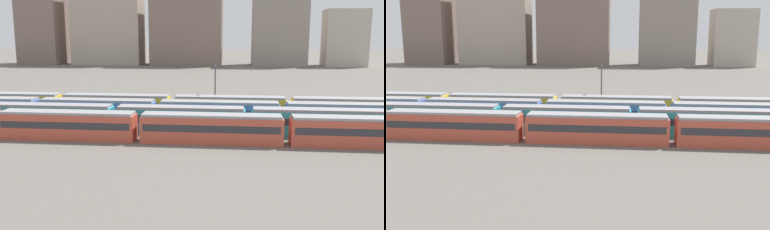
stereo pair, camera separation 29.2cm
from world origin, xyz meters
TOP-DOWN VIEW (x-y plane):
  - ground_plane at (0.00, 7.80)m, footprint 600.00×600.00m
  - train_track_0 at (32.25, 0.00)m, footprint 93.60×3.06m
  - train_track_1 at (27.63, 5.20)m, footprint 93.60×3.06m
  - train_track_2 at (42.27, 10.40)m, footprint 112.50×3.06m
  - train_track_3 at (34.31, 15.60)m, footprint 93.60×3.06m
  - catenary_pole_1 at (31.76, 18.84)m, footprint 0.24×3.20m
  - distant_building_0 at (-51.00, 132.72)m, footprint 18.00×18.36m
  - distant_building_1 at (-21.18, 132.72)m, footprint 29.96×14.79m
  - distant_building_2 at (13.80, 132.72)m, footprint 29.99×19.65m
  - distant_building_3 at (52.88, 132.72)m, footprint 22.49×17.37m
  - distant_building_4 at (79.98, 132.72)m, footprint 16.77×13.99m

SIDE VIEW (x-z plane):
  - ground_plane at x=0.00m, z-range 0.00..0.00m
  - train_track_0 at x=32.25m, z-range 0.03..3.78m
  - train_track_1 at x=27.63m, z-range 0.03..3.78m
  - train_track_2 at x=42.27m, z-range 0.03..3.78m
  - train_track_3 at x=34.31m, z-range 0.03..3.78m
  - catenary_pole_1 at x=31.76m, z-range 0.53..9.62m
  - distant_building_4 at x=79.98m, z-range 0.00..23.37m
  - distant_building_3 at x=52.88m, z-range 0.00..29.89m
  - distant_building_2 at x=13.80m, z-range 0.00..30.75m
  - distant_building_1 at x=-21.18m, z-range 0.00..37.47m
  - distant_building_0 at x=-51.00m, z-range 0.00..39.33m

